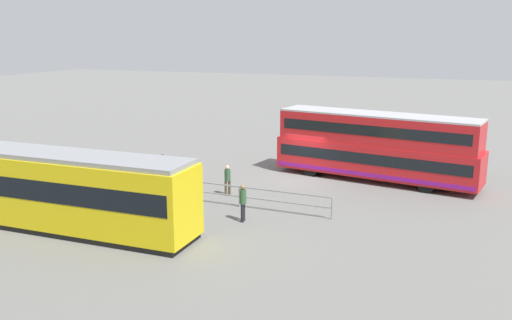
{
  "coord_description": "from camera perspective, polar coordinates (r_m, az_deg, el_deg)",
  "views": [
    {
      "loc": [
        -8.83,
        30.72,
        8.47
      ],
      "look_at": [
        1.24,
        4.35,
        1.96
      ],
      "focal_mm": 38.61,
      "sensor_mm": 36.0,
      "label": 1
    }
  ],
  "objects": [
    {
      "name": "info_sign",
      "position": [
        29.82,
        -9.65,
        -0.61
      ],
      "size": [
        1.27,
        0.22,
        2.21
      ],
      "color": "slate",
      "rests_on": "ground"
    },
    {
      "name": "pedestrian_crossing",
      "position": [
        25.24,
        -1.37,
        -4.19
      ],
      "size": [
        0.34,
        0.36,
        1.76
      ],
      "color": "black",
      "rests_on": "ground"
    },
    {
      "name": "ground_plane",
      "position": [
        33.07,
        4.71,
        -1.9
      ],
      "size": [
        160.0,
        160.0,
        0.0
      ],
      "primitive_type": "plane",
      "color": "slate"
    },
    {
      "name": "pedestrian_near_railing",
      "position": [
        29.36,
        -2.97,
        -1.89
      ],
      "size": [
        0.45,
        0.45,
        1.64
      ],
      "color": "#4C3F2D",
      "rests_on": "ground"
    },
    {
      "name": "pedestrian_railing",
      "position": [
        27.39,
        -1.74,
        -3.4
      ],
      "size": [
        9.56,
        0.47,
        1.08
      ],
      "color": "gray",
      "rests_on": "ground"
    },
    {
      "name": "tram_yellow",
      "position": [
        25.69,
        -19.79,
        -2.86
      ],
      "size": [
        12.93,
        2.62,
        3.46
      ],
      "color": "yellow",
      "rests_on": "ground"
    },
    {
      "name": "double_decker_bus",
      "position": [
        32.83,
        12.35,
        1.38
      ],
      "size": [
        12.15,
        4.6,
        3.97
      ],
      "color": "red",
      "rests_on": "ground"
    }
  ]
}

